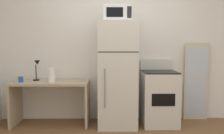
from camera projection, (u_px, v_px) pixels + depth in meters
name	position (u px, v px, depth m)	size (l,w,h in m)	color
wall_back_white	(118.00, 49.00, 4.27)	(5.00, 0.10, 2.60)	silver
desk	(51.00, 94.00, 3.96)	(1.28, 0.57, 0.75)	tan
desk_lamp	(37.00, 67.00, 4.00)	(0.14, 0.12, 0.35)	black
coffee_mug	(21.00, 79.00, 3.85)	(0.08, 0.08, 0.10)	#264C99
paper_towel_roll	(52.00, 75.00, 3.85)	(0.11, 0.11, 0.24)	white
refrigerator	(117.00, 74.00, 3.91)	(0.64, 0.68, 1.75)	beige
microwave	(117.00, 14.00, 3.79)	(0.46, 0.35, 0.26)	silver
oven_range	(159.00, 97.00, 3.99)	(0.58, 0.61, 1.10)	beige
leaning_mirror	(196.00, 82.00, 4.23)	(0.44, 0.03, 1.40)	#C6B793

